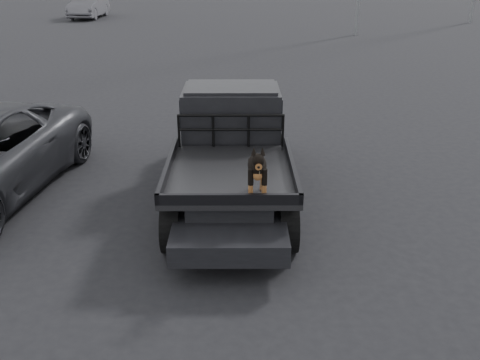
{
  "coord_description": "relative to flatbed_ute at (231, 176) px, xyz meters",
  "views": [
    {
      "loc": [
        0.3,
        -6.91,
        3.92
      ],
      "look_at": [
        0.33,
        -0.58,
        1.27
      ],
      "focal_mm": 40.0,
      "sensor_mm": 36.0,
      "label": 1
    }
  ],
  "objects": [
    {
      "name": "distant_car_a",
      "position": [
        -10.1,
        30.01,
        0.34
      ],
      "size": [
        1.81,
        4.92,
        1.61
      ],
      "primitive_type": "imported",
      "rotation": [
        0.0,
        0.0,
        -0.02
      ],
      "color": "#55555B",
      "rests_on": "ground"
    },
    {
      "name": "dog",
      "position": [
        0.37,
        -1.82,
        0.83
      ],
      "size": [
        0.32,
        0.6,
        0.74
      ],
      "primitive_type": null,
      "color": "black",
      "rests_on": "flatbed_ute"
    },
    {
      "name": "flatbed_ute",
      "position": [
        0.0,
        0.0,
        0.0
      ],
      "size": [
        2.0,
        5.4,
        0.92
      ],
      "primitive_type": null,
      "color": "black",
      "rests_on": "ground"
    },
    {
      "name": "ute_cab",
      "position": [
        0.0,
        0.95,
        0.9
      ],
      "size": [
        1.72,
        1.3,
        0.88
      ],
      "primitive_type": null,
      "color": "black",
      "rests_on": "flatbed_ute"
    },
    {
      "name": "ground",
      "position": [
        -0.19,
        -1.54,
        -0.46
      ],
      "size": [
        120.0,
        120.0,
        0.0
      ],
      "primitive_type": "plane",
      "color": "black",
      "rests_on": "ground"
    },
    {
      "name": "headache_rack",
      "position": [
        0.0,
        0.2,
        0.74
      ],
      "size": [
        1.8,
        0.08,
        0.55
      ],
      "primitive_type": null,
      "color": "black",
      "rests_on": "flatbed_ute"
    }
  ]
}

